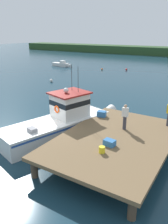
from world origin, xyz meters
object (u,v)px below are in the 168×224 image
(mooring_buoy_outer, at_px, (102,69))
(main_fishing_boat, at_px, (63,121))
(deckhand_by_the_boat, at_px, (125,116))
(crate_stack_mid_dock, at_px, (102,114))
(mooring_buoy_channel_marker, at_px, (126,69))
(crate_single_far, at_px, (109,143))
(moored_boat_mid_harbor, at_px, (61,64))
(mooring_buoy_inshore, at_px, (51,80))
(bait_bucket, at_px, (102,150))

(mooring_buoy_outer, bearing_deg, main_fishing_boat, -67.80)
(deckhand_by_the_boat, height_order, mooring_buoy_outer, deckhand_by_the_boat)
(crate_stack_mid_dock, height_order, mooring_buoy_channel_marker, crate_stack_mid_dock)
(crate_single_far, distance_m, moored_boat_mid_harbor, 37.76)
(deckhand_by_the_boat, bearing_deg, moored_boat_mid_harbor, 133.70)
(main_fishing_boat, bearing_deg, deckhand_by_the_boat, 7.38)
(moored_boat_mid_harbor, bearing_deg, mooring_buoy_channel_marker, 9.45)
(moored_boat_mid_harbor, bearing_deg, mooring_buoy_inshore, -58.17)
(main_fishing_boat, bearing_deg, mooring_buoy_channel_marker, 103.27)
(crate_single_far, bearing_deg, main_fishing_boat, 157.46)
(crate_stack_mid_dock, relative_size, mooring_buoy_outer, 1.78)
(mooring_buoy_outer, xyz_separation_m, mooring_buoy_inshore, (-1.24, -13.51, 0.05))
(bait_bucket, height_order, moored_boat_mid_harbor, bait_bucket)
(crate_stack_mid_dock, height_order, deckhand_by_the_boat, deckhand_by_the_boat)
(crate_stack_mid_dock, bearing_deg, deckhand_by_the_boat, -28.54)
(main_fishing_boat, height_order, crate_single_far, main_fishing_boat)
(bait_bucket, bearing_deg, moored_boat_mid_harbor, 130.43)
(crate_stack_mid_dock, distance_m, mooring_buoy_channel_marker, 28.39)
(main_fishing_boat, relative_size, mooring_buoy_channel_marker, 26.36)
(mooring_buoy_channel_marker, height_order, mooring_buoy_outer, mooring_buoy_channel_marker)
(main_fishing_boat, height_order, deckhand_by_the_boat, main_fishing_boat)
(deckhand_by_the_boat, height_order, mooring_buoy_channel_marker, deckhand_by_the_boat)
(main_fishing_boat, xyz_separation_m, mooring_buoy_inshore, (-12.17, 13.28, -0.78))
(bait_bucket, distance_m, deckhand_by_the_boat, 3.43)
(mooring_buoy_inshore, bearing_deg, crate_single_far, -42.20)
(main_fishing_boat, bearing_deg, moored_boat_mid_harbor, 127.57)
(crate_stack_mid_dock, bearing_deg, bait_bucket, -62.07)
(main_fishing_boat, bearing_deg, bait_bucket, -31.42)
(main_fishing_boat, height_order, mooring_buoy_outer, main_fishing_boat)
(deckhand_by_the_boat, xyz_separation_m, mooring_buoy_inshore, (-16.57, 12.71, -1.84))
(mooring_buoy_outer, height_order, mooring_buoy_inshore, mooring_buoy_inshore)
(crate_stack_mid_dock, bearing_deg, mooring_buoy_channel_marker, 108.31)
(mooring_buoy_outer, bearing_deg, mooring_buoy_channel_marker, 25.02)
(mooring_buoy_channel_marker, bearing_deg, bait_bucket, -70.21)
(mooring_buoy_outer, bearing_deg, bait_bucket, -62.35)
(crate_stack_mid_dock, bearing_deg, crate_single_far, -56.73)
(crate_stack_mid_dock, height_order, moored_boat_mid_harbor, crate_stack_mid_dock)
(mooring_buoy_channel_marker, bearing_deg, mooring_buoy_outer, -154.98)
(mooring_buoy_outer, distance_m, mooring_buoy_inshore, 13.57)
(bait_bucket, distance_m, mooring_buoy_inshore, 23.23)
(bait_bucket, relative_size, mooring_buoy_inshore, 0.76)
(mooring_buoy_channel_marker, relative_size, mooring_buoy_outer, 1.12)
(bait_bucket, xyz_separation_m, mooring_buoy_inshore, (-16.74, 16.07, -1.15))
(crate_single_far, height_order, crate_stack_mid_dock, crate_stack_mid_dock)
(main_fishing_boat, height_order, moored_boat_mid_harbor, main_fishing_boat)
(crate_single_far, distance_m, mooring_buoy_outer, 32.61)
(crate_stack_mid_dock, relative_size, moored_boat_mid_harbor, 0.13)
(main_fishing_boat, relative_size, mooring_buoy_inshore, 22.18)
(mooring_buoy_inshore, bearing_deg, mooring_buoy_channel_marker, 70.73)
(deckhand_by_the_boat, bearing_deg, crate_single_far, -86.18)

